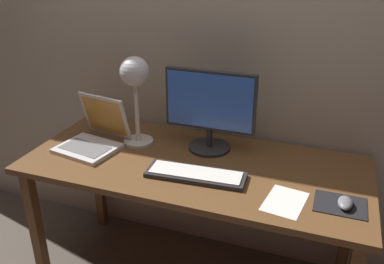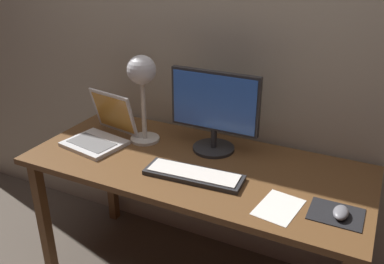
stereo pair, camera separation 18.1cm
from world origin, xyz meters
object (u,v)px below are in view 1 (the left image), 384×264
Objects in this scene: monitor at (210,107)px; desk_lamp at (135,81)px; laptop at (96,133)px; keyboard_main at (196,174)px; mouse at (345,203)px.

desk_lamp is (-0.36, -0.06, 0.11)m from monitor.
desk_lamp is (0.19, 0.10, 0.26)m from laptop.
desk_lamp reaches higher than laptop.
keyboard_main is at bearing -29.77° from desk_lamp.
keyboard_main is 1.31× the size of laptop.
desk_lamp reaches higher than mouse.
keyboard_main is 0.55m from desk_lamp.
monitor is 0.59m from laptop.
laptop is at bearing 167.62° from keyboard_main.
keyboard_main is 4.67× the size of mouse.
mouse is at bearing -6.95° from laptop.
monitor is at bearing 95.61° from keyboard_main.
monitor is at bearing 155.10° from mouse.
keyboard_main is 0.99× the size of desk_lamp.
keyboard_main is at bearing -12.38° from laptop.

